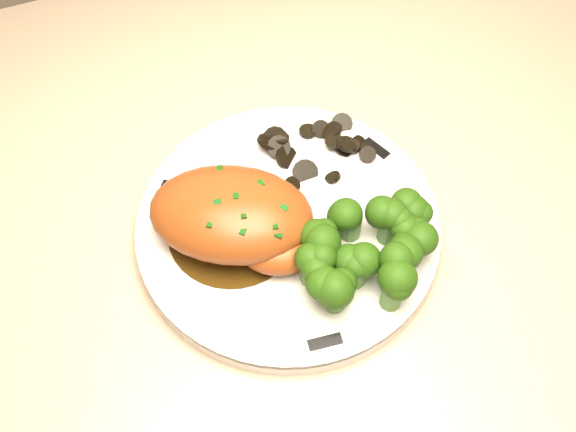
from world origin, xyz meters
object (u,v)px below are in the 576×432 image
object	(u,v)px
broccoli_florets	(369,249)
counter	(318,352)
chicken_breast	(236,218)
plate	(288,228)

from	to	relation	value
broccoli_florets	counter	bearing A→B (deg)	78.42
counter	chicken_breast	world-z (taller)	counter
plate	chicken_breast	xyz separation A→B (m)	(-0.04, 0.00, 0.03)
chicken_breast	counter	bearing A→B (deg)	55.06
plate	broccoli_florets	size ratio (longest dim) A/B	2.09
plate	broccoli_florets	bearing A→B (deg)	-52.42
chicken_breast	plate	bearing A→B (deg)	23.19
chicken_breast	broccoli_florets	size ratio (longest dim) A/B	1.31
chicken_breast	broccoli_florets	xyz separation A→B (m)	(0.09, -0.06, -0.00)
counter	broccoli_florets	world-z (taller)	counter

